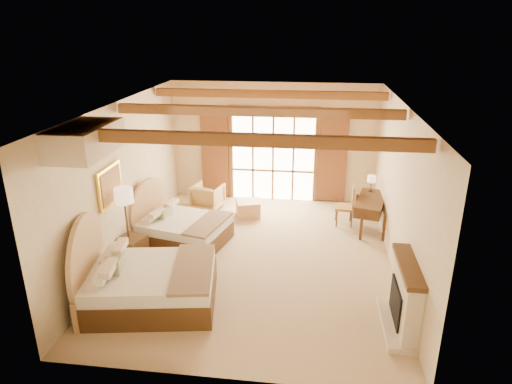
% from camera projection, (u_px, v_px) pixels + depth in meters
% --- Properties ---
extents(floor, '(7.00, 7.00, 0.00)m').
position_uv_depth(floor, '(257.00, 258.00, 9.58)').
color(floor, tan).
rests_on(floor, ground).
extents(wall_back, '(5.50, 0.00, 5.50)m').
position_uv_depth(wall_back, '(273.00, 143.00, 12.27)').
color(wall_back, beige).
rests_on(wall_back, ground).
extents(wall_left, '(0.00, 7.00, 7.00)m').
position_uv_depth(wall_left, '(124.00, 180.00, 9.35)').
color(wall_left, beige).
rests_on(wall_left, ground).
extents(wall_right, '(0.00, 7.00, 7.00)m').
position_uv_depth(wall_right, '(400.00, 192.00, 8.69)').
color(wall_right, beige).
rests_on(wall_right, ground).
extents(ceiling, '(7.00, 7.00, 0.00)m').
position_uv_depth(ceiling, '(257.00, 105.00, 8.46)').
color(ceiling, '#A9733B').
rests_on(ceiling, ground).
extents(ceiling_beams, '(5.39, 4.60, 0.18)m').
position_uv_depth(ceiling_beams, '(257.00, 111.00, 8.50)').
color(ceiling_beams, brown).
rests_on(ceiling_beams, ceiling).
extents(french_doors, '(3.95, 0.08, 2.60)m').
position_uv_depth(french_doors, '(273.00, 156.00, 12.34)').
color(french_doors, white).
rests_on(french_doors, ground).
extents(fireplace, '(0.46, 1.40, 1.16)m').
position_uv_depth(fireplace, '(404.00, 300.00, 7.23)').
color(fireplace, beige).
rests_on(fireplace, ground).
extents(painting, '(0.06, 0.95, 0.75)m').
position_uv_depth(painting, '(110.00, 186.00, 8.59)').
color(painting, yellow).
rests_on(painting, wall_left).
extents(canopy_valance, '(0.70, 1.40, 0.45)m').
position_uv_depth(canopy_valance, '(86.00, 140.00, 6.97)').
color(canopy_valance, '#FBEAC6').
rests_on(canopy_valance, ceiling).
extents(bed_near, '(2.46, 2.00, 1.45)m').
position_uv_depth(bed_near, '(141.00, 280.00, 7.91)').
color(bed_near, '#4C2E17').
rests_on(bed_near, floor).
extents(bed_far, '(2.15, 1.78, 1.21)m').
position_uv_depth(bed_far, '(178.00, 227.00, 10.15)').
color(bed_far, '#4C2E17').
rests_on(bed_far, floor).
extents(nightstand, '(0.63, 0.63, 0.60)m').
position_uv_depth(nightstand, '(132.00, 251.00, 9.20)').
color(nightstand, '#4C2E17').
rests_on(nightstand, floor).
extents(floor_lamp, '(0.35, 0.35, 1.67)m').
position_uv_depth(floor_lamp, '(124.00, 200.00, 8.78)').
color(floor_lamp, '#3E301D').
rests_on(floor_lamp, floor).
extents(armchair, '(0.87, 0.89, 0.68)m').
position_uv_depth(armchair, '(208.00, 197.00, 11.98)').
color(armchair, tan).
rests_on(armchair, floor).
extents(ottoman, '(0.70, 0.70, 0.41)m').
position_uv_depth(ottoman, '(248.00, 208.00, 11.57)').
color(ottoman, tan).
rests_on(ottoman, floor).
extents(desk, '(0.92, 1.51, 0.76)m').
position_uv_depth(desk, '(370.00, 212.00, 10.81)').
color(desk, '#4C2E17').
rests_on(desk, floor).
extents(desk_chair, '(0.47, 0.47, 1.00)m').
position_uv_depth(desk_chair, '(345.00, 212.00, 11.06)').
color(desk_chair, '#A87C3B').
rests_on(desk_chair, floor).
extents(desk_lamp, '(0.20, 0.20, 0.40)m').
position_uv_depth(desk_lamp, '(372.00, 179.00, 11.04)').
color(desk_lamp, '#3E301D').
rests_on(desk_lamp, desk).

